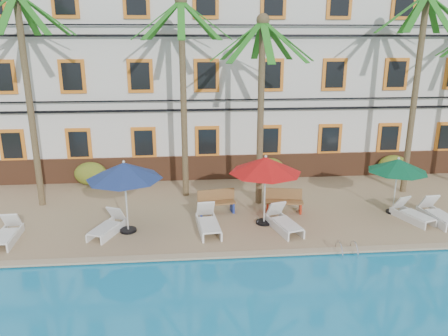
{
  "coord_description": "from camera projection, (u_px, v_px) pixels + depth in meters",
  "views": [
    {
      "loc": [
        -2.45,
        -13.36,
        6.94
      ],
      "look_at": [
        -1.04,
        3.0,
        2.0
      ],
      "focal_mm": 35.0,
      "sensor_mm": 36.0,
      "label": 1
    }
  ],
  "objects": [
    {
      "name": "ground",
      "position": [
        262.0,
        248.0,
        14.95
      ],
      "size": [
        100.0,
        100.0,
        0.0
      ],
      "primitive_type": "plane",
      "color": "#384C23",
      "rests_on": "ground"
    },
    {
      "name": "pool_deck",
      "position": [
        243.0,
        194.0,
        19.68
      ],
      "size": [
        30.0,
        12.0,
        0.25
      ],
      "primitive_type": "cube",
      "color": "tan",
      "rests_on": "ground"
    },
    {
      "name": "pool_coping",
      "position": [
        267.0,
        253.0,
        14.01
      ],
      "size": [
        30.0,
        0.35,
        0.06
      ],
      "primitive_type": "cube",
      "color": "tan",
      "rests_on": "pool_deck"
    },
    {
      "name": "hotel_building",
      "position": [
        232.0,
        68.0,
        22.92
      ],
      "size": [
        25.4,
        6.44,
        10.22
      ],
      "color": "silver",
      "rests_on": "pool_deck"
    },
    {
      "name": "palm_a",
      "position": [
        26.0,
        72.0,
        16.6
      ],
      "size": [
        4.02,
        4.02,
        8.51
      ],
      "color": "brown",
      "rests_on": "pool_deck"
    },
    {
      "name": "palm_b",
      "position": [
        183.0,
        73.0,
        17.72
      ],
      "size": [
        4.02,
        4.02,
        8.33
      ],
      "color": "brown",
      "rests_on": "pool_deck"
    },
    {
      "name": "palm_c",
      "position": [
        261.0,
        86.0,
        16.99
      ],
      "size": [
        4.02,
        4.02,
        7.55
      ],
      "color": "brown",
      "rests_on": "pool_deck"
    },
    {
      "name": "palm_d",
      "position": [
        418.0,
        68.0,
        18.14
      ],
      "size": [
        4.02,
        4.02,
        8.6
      ],
      "color": "brown",
      "rests_on": "pool_deck"
    },
    {
      "name": "shrub_left",
      "position": [
        91.0,
        174.0,
        20.44
      ],
      "size": [
        1.5,
        0.9,
        1.1
      ],
      "primitive_type": "ellipsoid",
      "color": "#1B5B1A",
      "rests_on": "pool_deck"
    },
    {
      "name": "shrub_mid",
      "position": [
        269.0,
        169.0,
        21.14
      ],
      "size": [
        1.5,
        0.9,
        1.1
      ],
      "primitive_type": "ellipsoid",
      "color": "#1B5B1A",
      "rests_on": "pool_deck"
    },
    {
      "name": "shrub_right",
      "position": [
        393.0,
        166.0,
        21.65
      ],
      "size": [
        1.5,
        0.9,
        1.1
      ],
      "primitive_type": "ellipsoid",
      "color": "#1B5B1A",
      "rests_on": "pool_deck"
    },
    {
      "name": "umbrella_blue",
      "position": [
        124.0,
        171.0,
        15.01
      ],
      "size": [
        2.65,
        2.65,
        2.65
      ],
      "color": "black",
      "rests_on": "pool_deck"
    },
    {
      "name": "umbrella_red",
      "position": [
        265.0,
        165.0,
        15.68
      ],
      "size": [
        2.65,
        2.65,
        2.65
      ],
      "color": "black",
      "rests_on": "pool_deck"
    },
    {
      "name": "umbrella_green",
      "position": [
        398.0,
        166.0,
        16.77
      ],
      "size": [
        2.28,
        2.28,
        2.28
      ],
      "color": "black",
      "rests_on": "pool_deck"
    },
    {
      "name": "lounger_a",
      "position": [
        7.0,
        234.0,
        14.85
      ],
      "size": [
        0.71,
        1.79,
        0.83
      ],
      "color": "white",
      "rests_on": "pool_deck"
    },
    {
      "name": "lounger_b",
      "position": [
        108.0,
        226.0,
        15.44
      ],
      "size": [
        1.25,
        1.86,
        0.83
      ],
      "color": "white",
      "rests_on": "pool_deck"
    },
    {
      "name": "lounger_c",
      "position": [
        208.0,
        222.0,
        15.68
      ],
      "size": [
        0.88,
        2.01,
        0.92
      ],
      "color": "white",
      "rests_on": "pool_deck"
    },
    {
      "name": "lounger_d",
      "position": [
        283.0,
        222.0,
        15.76
      ],
      "size": [
        1.14,
        2.0,
        0.89
      ],
      "color": "white",
      "rests_on": "pool_deck"
    },
    {
      "name": "lounger_e",
      "position": [
        412.0,
        214.0,
        16.55
      ],
      "size": [
        1.17,
        1.84,
        0.82
      ],
      "color": "white",
      "rests_on": "pool_deck"
    },
    {
      "name": "lounger_f",
      "position": [
        438.0,
        214.0,
        16.45
      ],
      "size": [
        0.82,
        1.92,
        0.89
      ],
      "color": "white",
      "rests_on": "pool_deck"
    },
    {
      "name": "bench_left",
      "position": [
        216.0,
        201.0,
        17.22
      ],
      "size": [
        1.56,
        0.72,
        0.93
      ],
      "color": "olive",
      "rests_on": "pool_deck"
    },
    {
      "name": "bench_right",
      "position": [
        284.0,
        200.0,
        17.33
      ],
      "size": [
        1.56,
        0.72,
        0.93
      ],
      "color": "olive",
      "rests_on": "pool_deck"
    },
    {
      "name": "pool_ladder",
      "position": [
        346.0,
        252.0,
        14.14
      ],
      "size": [
        0.54,
        0.74,
        0.74
      ],
      "color": "silver",
      "rests_on": "ground"
    }
  ]
}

